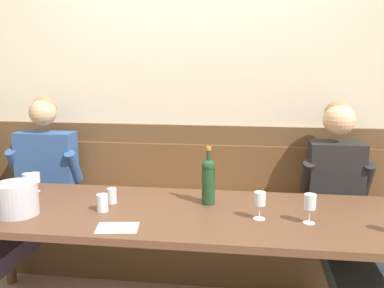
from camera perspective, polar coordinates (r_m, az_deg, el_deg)
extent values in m
cube|color=beige|center=(3.31, -0.08, 8.07)|extent=(6.80, 0.08, 2.80)
cube|color=brown|center=(3.41, -0.21, -6.55)|extent=(6.80, 0.03, 1.08)
cube|color=brown|center=(3.31, -0.77, -13.03)|extent=(2.87, 0.42, 0.44)
cube|color=brown|center=(3.22, -0.78, -9.04)|extent=(2.82, 0.39, 0.05)
cube|color=brown|center=(3.33, -0.30, -3.88)|extent=(2.87, 0.04, 0.45)
cube|color=brown|center=(2.49, -3.26, -9.16)|extent=(2.57, 0.86, 0.04)
cylinder|color=brown|center=(3.37, -23.10, -11.23)|extent=(0.07, 0.07, 0.69)
cylinder|color=brown|center=(3.02, 22.38, -13.78)|extent=(0.07, 0.07, 0.69)
cube|color=#342B41|center=(3.05, -23.38, -11.76)|extent=(0.37, 1.14, 0.11)
cube|color=#2D4D85|center=(3.45, -18.60, -3.04)|extent=(0.43, 0.18, 0.55)
sphere|color=tan|center=(3.37, -19.11, 3.96)|extent=(0.20, 0.20, 0.20)
sphere|color=#A06D44|center=(3.39, -18.95, 4.43)|extent=(0.18, 0.18, 0.18)
cylinder|color=#2D4D85|center=(3.52, -22.24, -2.51)|extent=(0.08, 0.20, 0.27)
cylinder|color=#2D4D85|center=(3.32, -15.36, -2.86)|extent=(0.08, 0.20, 0.27)
cube|color=#263136|center=(2.70, 20.33, -14.53)|extent=(0.31, 1.13, 0.11)
cube|color=black|center=(3.15, 18.37, -4.51)|extent=(0.36, 0.24, 0.53)
sphere|color=#E1B188|center=(3.06, 18.87, 3.09)|extent=(0.22, 0.22, 0.22)
sphere|color=#9D764E|center=(3.09, 18.82, 3.65)|extent=(0.20, 0.20, 0.20)
cylinder|color=black|center=(3.07, 14.99, -4.23)|extent=(0.08, 0.20, 0.27)
cylinder|color=black|center=(3.15, 22.03, -4.32)|extent=(0.08, 0.20, 0.27)
cylinder|color=#B2B3BF|center=(2.57, -22.14, -6.72)|extent=(0.23, 0.23, 0.18)
cylinder|color=#1E4123|center=(2.55, 2.17, -5.59)|extent=(0.08, 0.08, 0.22)
sphere|color=#1E4123|center=(2.52, 2.19, -2.93)|extent=(0.08, 0.08, 0.08)
cylinder|color=#1E4123|center=(2.51, 2.20, -1.77)|extent=(0.03, 0.03, 0.09)
cylinder|color=orange|center=(2.50, 2.21, -0.59)|extent=(0.03, 0.03, 0.02)
cylinder|color=silver|center=(2.37, 15.19, -10.04)|extent=(0.06, 0.06, 0.00)
cylinder|color=silver|center=(2.35, 15.23, -9.13)|extent=(0.01, 0.01, 0.08)
cylinder|color=silver|center=(2.33, 15.33, -7.35)|extent=(0.06, 0.06, 0.08)
cylinder|color=#EFE38F|center=(2.34, 15.29, -8.00)|extent=(0.06, 0.06, 0.02)
cylinder|color=silver|center=(2.91, -20.77, -6.42)|extent=(0.06, 0.06, 0.00)
cylinder|color=silver|center=(2.90, -20.83, -5.64)|extent=(0.01, 0.01, 0.08)
cylinder|color=silver|center=(2.88, -20.92, -4.27)|extent=(0.06, 0.06, 0.06)
cylinder|color=silver|center=(3.00, -19.96, -5.88)|extent=(0.06, 0.06, 0.00)
cylinder|color=silver|center=(2.99, -20.00, -5.32)|extent=(0.01, 0.01, 0.06)
cylinder|color=silver|center=(2.97, -20.08, -4.20)|extent=(0.07, 0.07, 0.06)
cylinder|color=silver|center=(2.37, 8.87, -9.73)|extent=(0.07, 0.07, 0.00)
cylinder|color=silver|center=(2.36, 8.89, -8.83)|extent=(0.01, 0.01, 0.07)
cylinder|color=silver|center=(2.34, 8.95, -7.14)|extent=(0.06, 0.06, 0.07)
cylinder|color=#E0DE83|center=(2.34, 8.93, -7.77)|extent=(0.06, 0.06, 0.02)
cylinder|color=silver|center=(2.63, -10.54, -6.73)|extent=(0.06, 0.06, 0.09)
cylinder|color=silver|center=(2.50, -11.76, -7.62)|extent=(0.07, 0.07, 0.10)
cube|color=white|center=(2.26, -9.83, -10.84)|extent=(0.23, 0.18, 0.00)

